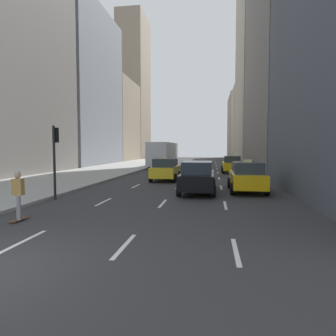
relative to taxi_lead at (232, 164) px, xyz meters
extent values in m
cube|color=#9E9E99|center=(-13.80, 0.92, -0.81)|extent=(8.00, 66.00, 0.15)
cube|color=white|center=(-7.00, -24.08, -0.87)|extent=(0.12, 2.00, 0.01)
cube|color=white|center=(-7.00, -18.08, -0.87)|extent=(0.12, 2.00, 0.01)
cube|color=white|center=(-7.00, -12.08, -0.87)|extent=(0.12, 2.00, 0.01)
cube|color=white|center=(-7.00, -6.08, -0.87)|extent=(0.12, 2.00, 0.01)
cube|color=white|center=(-7.00, -0.08, -0.87)|extent=(0.12, 2.00, 0.01)
cube|color=white|center=(-7.00, 5.92, -0.87)|extent=(0.12, 2.00, 0.01)
cube|color=white|center=(-7.00, 11.92, -0.87)|extent=(0.12, 2.00, 0.01)
cube|color=white|center=(-7.00, 17.92, -0.87)|extent=(0.12, 2.00, 0.01)
cube|color=white|center=(-7.00, 23.92, -0.87)|extent=(0.12, 2.00, 0.01)
cube|color=white|center=(-4.20, -24.08, -0.87)|extent=(0.12, 2.00, 0.01)
cube|color=white|center=(-4.20, -18.08, -0.87)|extent=(0.12, 2.00, 0.01)
cube|color=white|center=(-4.20, -12.08, -0.87)|extent=(0.12, 2.00, 0.01)
cube|color=white|center=(-4.20, -6.08, -0.87)|extent=(0.12, 2.00, 0.01)
cube|color=white|center=(-4.20, -0.08, -0.87)|extent=(0.12, 2.00, 0.01)
cube|color=white|center=(-4.20, 5.92, -0.87)|extent=(0.12, 2.00, 0.01)
cube|color=white|center=(-4.20, 11.92, -0.87)|extent=(0.12, 2.00, 0.01)
cube|color=white|center=(-4.20, 17.92, -0.87)|extent=(0.12, 2.00, 0.01)
cube|color=white|center=(-4.20, 23.92, -0.87)|extent=(0.12, 2.00, 0.01)
cube|color=white|center=(-1.40, -24.08, -0.87)|extent=(0.12, 2.00, 0.01)
cube|color=white|center=(-1.40, -18.08, -0.87)|extent=(0.12, 2.00, 0.01)
cube|color=white|center=(-1.40, -12.08, -0.87)|extent=(0.12, 2.00, 0.01)
cube|color=white|center=(-1.40, -6.08, -0.87)|extent=(0.12, 2.00, 0.01)
cube|color=white|center=(-1.40, -0.08, -0.87)|extent=(0.12, 2.00, 0.01)
cube|color=white|center=(-1.40, 5.92, -0.87)|extent=(0.12, 2.00, 0.01)
cube|color=white|center=(-1.40, 11.92, -0.87)|extent=(0.12, 2.00, 0.01)
cube|color=white|center=(-1.40, 17.92, -0.87)|extent=(0.12, 2.00, 0.01)
cube|color=white|center=(-1.40, 23.92, -0.87)|extent=(0.12, 2.00, 0.01)
cube|color=slate|center=(-20.80, -5.84, 13.58)|extent=(6.00, 16.36, 28.92)
cube|color=gray|center=(-20.80, 11.76, 10.62)|extent=(6.00, 17.22, 23.01)
cube|color=gray|center=(-20.80, 27.27, 7.09)|extent=(6.00, 13.36, 15.94)
cube|color=gray|center=(-20.80, 39.82, 16.00)|extent=(6.00, 10.93, 33.77)
cube|color=slate|center=(5.20, 1.49, 13.35)|extent=(6.00, 17.60, 28.45)
cube|color=#A89E89|center=(5.20, 19.44, 17.28)|extent=(6.00, 16.56, 36.32)
cube|color=#A89E89|center=(5.20, 33.97, 6.70)|extent=(6.00, 11.16, 15.17)
cube|color=gray|center=(5.20, 48.26, 7.09)|extent=(6.00, 16.09, 15.94)
cube|color=yellow|center=(0.00, 0.07, -0.17)|extent=(1.80, 4.40, 0.76)
cube|color=#28333D|center=(0.00, -0.19, 0.53)|extent=(1.58, 2.29, 0.64)
cube|color=#F2E599|center=(0.00, -0.19, 0.92)|extent=(0.44, 0.20, 0.14)
cylinder|color=black|center=(-0.90, 1.43, -0.55)|extent=(0.22, 0.66, 0.66)
cylinder|color=black|center=(0.90, 1.43, -0.55)|extent=(0.22, 0.66, 0.66)
cylinder|color=black|center=(-0.90, -1.29, -0.55)|extent=(0.22, 0.66, 0.66)
cylinder|color=black|center=(0.90, -1.29, -0.55)|extent=(0.22, 0.66, 0.66)
cube|color=yellow|center=(-5.60, -8.26, -0.17)|extent=(1.80, 4.40, 0.76)
cube|color=#28333D|center=(-5.60, -8.53, 0.53)|extent=(1.58, 2.29, 0.64)
cube|color=#F2E599|center=(-5.60, -8.53, 0.92)|extent=(0.44, 0.20, 0.14)
cylinder|color=black|center=(-6.50, -6.90, -0.55)|extent=(0.22, 0.66, 0.66)
cylinder|color=black|center=(-4.70, -6.90, -0.55)|extent=(0.22, 0.66, 0.66)
cylinder|color=black|center=(-6.50, -9.63, -0.55)|extent=(0.22, 0.66, 0.66)
cylinder|color=black|center=(-4.70, -9.63, -0.55)|extent=(0.22, 0.66, 0.66)
cube|color=yellow|center=(0.00, -13.64, -0.17)|extent=(1.80, 4.40, 0.76)
cube|color=#28333D|center=(0.00, -13.91, 0.53)|extent=(1.58, 2.29, 0.64)
cube|color=#F2E599|center=(0.00, -13.91, 0.92)|extent=(0.44, 0.20, 0.14)
cylinder|color=black|center=(-0.90, -12.28, -0.55)|extent=(0.22, 0.66, 0.66)
cylinder|color=black|center=(0.90, -12.28, -0.55)|extent=(0.22, 0.66, 0.66)
cylinder|color=black|center=(-0.90, -15.01, -0.55)|extent=(0.22, 0.66, 0.66)
cylinder|color=black|center=(0.90, -15.01, -0.55)|extent=(0.22, 0.66, 0.66)
cube|color=black|center=(-2.80, -14.40, -0.15)|extent=(1.80, 4.91, 0.81)
cube|color=#28333D|center=(-2.80, -14.69, 0.58)|extent=(1.58, 2.55, 0.64)
cylinder|color=black|center=(-3.70, -12.88, -0.55)|extent=(0.22, 0.66, 0.66)
cylinder|color=black|center=(-1.90, -12.88, -0.55)|extent=(0.22, 0.66, 0.66)
cylinder|color=black|center=(-3.70, -15.92, -0.55)|extent=(0.22, 0.66, 0.66)
cylinder|color=black|center=(-1.90, -15.92, -0.55)|extent=(0.22, 0.66, 0.66)
cube|color=silver|center=(-8.40, 8.29, 0.92)|extent=(2.50, 11.60, 2.90)
cube|color=#28333D|center=(-8.40, 14.04, 1.27)|extent=(2.30, 0.12, 1.40)
cube|color=#28333D|center=(-9.61, 8.29, 1.27)|extent=(0.08, 9.86, 1.10)
cube|color=yellow|center=(-8.40, 14.04, 2.17)|extent=(1.50, 0.10, 0.36)
cylinder|color=black|center=(-9.65, 11.88, -0.38)|extent=(0.30, 1.00, 1.00)
cylinder|color=black|center=(-7.15, 11.88, -0.38)|extent=(0.30, 1.00, 1.00)
cylinder|color=black|center=(-9.65, 5.10, -0.38)|extent=(0.30, 1.00, 1.00)
cylinder|color=black|center=(-7.15, 5.10, -0.38)|extent=(0.30, 1.00, 1.00)
cube|color=brown|center=(-8.58, -22.03, -0.83)|extent=(0.24, 0.80, 0.03)
cylinder|color=black|center=(-8.58, -21.75, -0.86)|extent=(0.18, 0.05, 0.05)
cylinder|color=black|center=(-8.58, -22.31, -0.86)|extent=(0.18, 0.05, 0.05)
cylinder|color=gray|center=(-8.67, -21.91, -0.40)|extent=(0.14, 0.14, 0.84)
cylinder|color=gray|center=(-8.49, -22.15, -0.40)|extent=(0.14, 0.14, 0.84)
cube|color=#B78C47|center=(-8.58, -22.03, 0.30)|extent=(0.36, 0.22, 0.56)
sphere|color=tan|center=(-8.58, -22.03, 0.70)|extent=(0.22, 0.22, 0.22)
sphere|color=#B2AD9E|center=(-8.58, -22.03, 0.76)|extent=(0.20, 0.20, 0.20)
cylinder|color=black|center=(-9.55, -17.87, 0.92)|extent=(0.12, 0.12, 3.60)
cube|color=black|center=(-9.55, -17.69, 2.27)|extent=(0.24, 0.20, 0.72)
sphere|color=red|center=(-9.55, -17.58, 2.50)|extent=(0.14, 0.14, 0.14)
sphere|color=#4C3F14|center=(-9.55, -17.58, 2.27)|extent=(0.14, 0.14, 0.14)
sphere|color=#198C2D|center=(-9.55, -17.58, 2.04)|extent=(0.14, 0.14, 0.14)
camera|label=1|loc=(-2.00, -31.36, 1.62)|focal=32.00mm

